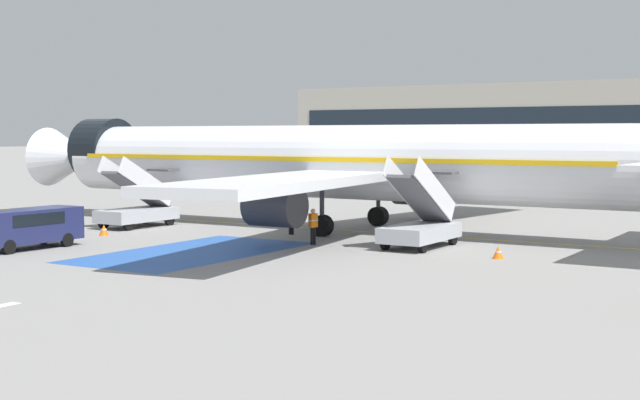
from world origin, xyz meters
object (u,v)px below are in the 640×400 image
boarding_stairs_aft (420,225)px  boarding_stairs_forward (138,209)px  airliner (335,162)px  traffic_cone_2 (104,230)px  ground_crew_1 (313,224)px  service_van_0 (26,225)px  ground_crew_0 (291,215)px  traffic_cone_1 (498,252)px  fuel_tanker (616,180)px

boarding_stairs_aft → boarding_stairs_forward: bearing=180.0°
airliner → traffic_cone_2: size_ratio=79.53×
ground_crew_1 → service_van_0: bearing=142.2°
boarding_stairs_aft → traffic_cone_2: size_ratio=9.11×
ground_crew_0 → traffic_cone_2: ground_crew_0 is taller
ground_crew_1 → ground_crew_0: bearing=60.6°
boarding_stairs_forward → service_van_0: bearing=-76.0°
boarding_stairs_forward → traffic_cone_1: 22.12m
boarding_stairs_forward → traffic_cone_2: 4.51m
boarding_stairs_forward → boarding_stairs_aft: bearing=-0.0°
ground_crew_0 → ground_crew_1: size_ratio=1.02×
ground_crew_0 → traffic_cone_2: 9.75m
boarding_stairs_forward → service_van_0: boarding_stairs_forward is taller
boarding_stairs_aft → ground_crew_1: bearing=-159.1°
airliner → boarding_stairs_forward: size_ratio=8.73×
traffic_cone_2 → traffic_cone_1: bearing=6.7°
ground_crew_0 → ground_crew_1: (3.26, -3.07, -0.03)m
fuel_tanker → traffic_cone_2: (-17.81, -34.84, -1.53)m
service_van_0 → ground_crew_1: 13.20m
fuel_tanker → ground_crew_0: bearing=-14.0°
airliner → boarding_stairs_forward: airliner is taller
ground_crew_1 → traffic_cone_1: 9.20m
service_van_0 → airliner: bearing=64.0°
boarding_stairs_forward → fuel_tanker: (19.34, 30.66, 0.82)m
ground_crew_0 → service_van_0: bearing=-113.5°
airliner → ground_crew_1: airliner is taller
service_van_0 → ground_crew_0: bearing=60.0°
boarding_stairs_forward → ground_crew_0: bearing=7.5°
boarding_stairs_aft → traffic_cone_2: bearing=-165.4°
boarding_stairs_aft → airliner: bearing=148.0°
service_van_0 → ground_crew_1: (10.37, 8.17, -0.12)m
boarding_stairs_aft → traffic_cone_2: 16.62m
traffic_cone_1 → traffic_cone_2: traffic_cone_2 is taller
boarding_stairs_aft → fuel_tanker: bearing=86.8°
boarding_stairs_forward → traffic_cone_2: boarding_stairs_forward is taller
boarding_stairs_aft → ground_crew_1: size_ratio=3.03×
boarding_stairs_aft → ground_crew_0: (-8.00, 1.26, -0.00)m
airliner → traffic_cone_2: airliner is taller
service_van_0 → ground_crew_0: 13.31m
ground_crew_0 → traffic_cone_2: (-8.07, -5.44, -0.73)m
airliner → service_van_0: airliner is taller
fuel_tanker → service_van_0: (-16.85, -40.65, -0.70)m
boarding_stairs_forward → boarding_stairs_aft: size_ratio=1.00×
service_van_0 → traffic_cone_2: (-0.95, 5.81, -0.83)m
boarding_stairs_aft → ground_crew_0: 8.10m
airliner → boarding_stairs_aft: 9.02m
boarding_stairs_forward → service_van_0: size_ratio=0.99×
ground_crew_1 → traffic_cone_2: bearing=115.7°
service_van_0 → traffic_cone_1: bearing=25.1°
fuel_tanker → ground_crew_1: 33.13m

